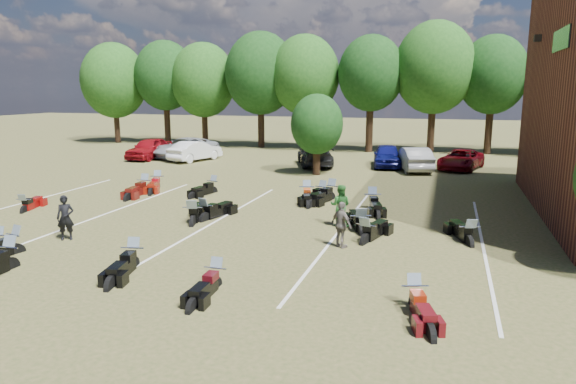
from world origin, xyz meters
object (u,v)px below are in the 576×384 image
at_px(person_grey, 341,225).
at_px(motorcycle_3, 134,268).
at_px(motorcycle_7, 25,212).
at_px(motorcycle_14, 145,193).
at_px(person_black, 65,218).
at_px(person_green, 340,206).
at_px(car_4, 387,156).
at_px(car_0, 150,148).
at_px(motorcycle_0, 16,253).

distance_m(person_grey, motorcycle_3, 6.69).
height_order(motorcycle_3, motorcycle_7, motorcycle_3).
bearing_deg(motorcycle_14, person_black, -82.42).
xyz_separation_m(person_black, motorcycle_14, (-2.01, 7.97, -0.79)).
bearing_deg(motorcycle_7, motorcycle_3, 135.36).
xyz_separation_m(person_green, motorcycle_14, (-10.78, 3.33, -0.81)).
height_order(car_4, motorcycle_3, car_4).
relative_size(person_green, person_grey, 1.04).
bearing_deg(motorcycle_14, motorcycle_7, -123.51).
bearing_deg(person_black, car_4, 38.34).
relative_size(car_4, person_green, 2.74).
distance_m(car_4, motorcycle_7, 22.36).
bearing_deg(car_4, person_grey, -96.10).
distance_m(car_0, motorcycle_7, 17.28).
height_order(car_0, motorcycle_14, car_0).
height_order(person_black, person_grey, person_black).
bearing_deg(motorcycle_14, car_4, 43.59).
bearing_deg(motorcycle_7, car_4, -142.66).
xyz_separation_m(motorcycle_7, motorcycle_14, (2.61, 5.14, 0.00)).
height_order(person_grey, motorcycle_0, person_grey).
relative_size(car_0, motorcycle_3, 2.07).
bearing_deg(person_green, car_4, -88.94).
bearing_deg(motorcycle_0, car_4, 79.78).
bearing_deg(motorcycle_14, person_green, -23.72).
distance_m(car_0, person_green, 23.16).
relative_size(car_0, car_4, 1.04).
xyz_separation_m(car_0, person_green, (17.72, -14.90, 0.02)).
relative_size(motorcycle_3, motorcycle_7, 1.11).
bearing_deg(person_grey, motorcycle_14, 7.82).
bearing_deg(motorcycle_3, motorcycle_0, 167.47).
bearing_deg(motorcycle_14, motorcycle_0, -87.79).
relative_size(motorcycle_7, motorcycle_14, 0.83).
bearing_deg(person_grey, person_black, 47.58).
bearing_deg(person_green, motorcycle_3, 53.58).
bearing_deg(motorcycle_7, motorcycle_14, -133.05).
bearing_deg(person_black, motorcycle_0, -134.79).
relative_size(car_4, motorcycle_14, 1.83).
bearing_deg(motorcycle_3, motorcycle_7, 139.12).
bearing_deg(motorcycle_0, person_green, 46.64).
height_order(person_black, motorcycle_3, person_black).
relative_size(person_grey, motorcycle_7, 0.77).
bearing_deg(car_0, motorcycle_3, -59.56).
distance_m(motorcycle_3, motorcycle_7, 9.69).
height_order(person_green, motorcycle_0, person_green).
distance_m(motorcycle_0, motorcycle_3, 4.39).
relative_size(person_green, motorcycle_3, 0.73).
distance_m(person_black, motorcycle_0, 2.01).
bearing_deg(person_black, car_0, 85.64).
xyz_separation_m(person_black, motorcycle_3, (3.89, -1.79, -0.79)).
distance_m(motorcycle_0, motorcycle_14, 9.87).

